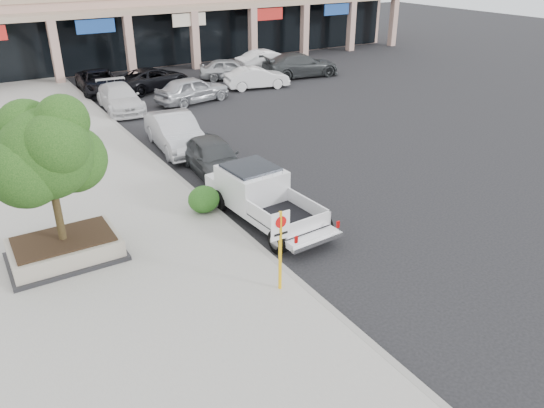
{
  "coord_description": "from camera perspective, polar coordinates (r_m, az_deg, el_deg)",
  "views": [
    {
      "loc": [
        -8.54,
        -11.0,
        8.41
      ],
      "look_at": [
        -0.87,
        1.5,
        1.28
      ],
      "focal_mm": 35.0,
      "sensor_mm": 36.0,
      "label": 1
    }
  ],
  "objects": [
    {
      "name": "curb_car_b",
      "position": [
        24.71,
        -10.35,
        7.6
      ],
      "size": [
        2.14,
        5.06,
        1.62
      ],
      "primitive_type": "imported",
      "rotation": [
        0.0,
        0.0,
        -0.09
      ],
      "color": "#AAACB2",
      "rests_on": "ground"
    },
    {
      "name": "lot_car_c",
      "position": [
        39.04,
        3.06,
        14.69
      ],
      "size": [
        5.87,
        2.96,
        1.64
      ],
      "primitive_type": "imported",
      "rotation": [
        0.0,
        0.0,
        1.45
      ],
      "color": "#2F3335",
      "rests_on": "ground"
    },
    {
      "name": "planter",
      "position": [
        16.65,
        -21.36,
        -4.5
      ],
      "size": [
        3.2,
        2.2,
        0.68
      ],
      "color": "black",
      "rests_on": "sidewalk"
    },
    {
      "name": "sidewalk",
      "position": [
        19.18,
        -19.17,
        -1.38
      ],
      "size": [
        8.0,
        52.0,
        0.15
      ],
      "primitive_type": "cube",
      "color": "gray",
      "rests_on": "ground"
    },
    {
      "name": "curb_car_a",
      "position": [
        21.71,
        -6.31,
        5.09
      ],
      "size": [
        2.11,
        4.5,
        1.49
      ],
      "primitive_type": "imported",
      "rotation": [
        0.0,
        0.0,
        -0.08
      ],
      "color": "#323538",
      "rests_on": "ground"
    },
    {
      "name": "lot_car_f",
      "position": [
        40.41,
        -0.27,
        15.1
      ],
      "size": [
        5.03,
        2.11,
        1.61
      ],
      "primitive_type": "imported",
      "rotation": [
        0.0,
        0.0,
        1.49
      ],
      "color": "white",
      "rests_on": "ground"
    },
    {
      "name": "lot_car_d",
      "position": [
        36.18,
        -12.79,
        13.03
      ],
      "size": [
        5.58,
        3.89,
        1.41
      ],
      "primitive_type": "imported",
      "rotation": [
        0.0,
        0.0,
        1.91
      ],
      "color": "black",
      "rests_on": "ground"
    },
    {
      "name": "hedge",
      "position": [
        18.3,
        -7.35,
        0.5
      ],
      "size": [
        1.1,
        0.99,
        0.93
      ],
      "primitive_type": "ellipsoid",
      "color": "#1F4914",
      "rests_on": "sidewalk"
    },
    {
      "name": "pickup_truck",
      "position": [
        17.61,
        -0.47,
        0.54
      ],
      "size": [
        2.38,
        5.58,
        1.72
      ],
      "primitive_type": null,
      "rotation": [
        0.0,
        0.0,
        0.07
      ],
      "color": "silver",
      "rests_on": "ground"
    },
    {
      "name": "curb_car_d",
      "position": [
        36.22,
        -18.17,
        12.39
      ],
      "size": [
        2.7,
        5.17,
        1.39
      ],
      "primitive_type": "imported",
      "rotation": [
        0.0,
        0.0,
        -0.08
      ],
      "color": "black",
      "rests_on": "ground"
    },
    {
      "name": "lot_car_e",
      "position": [
        38.25,
        -4.56,
        14.28
      ],
      "size": [
        4.6,
        3.35,
        1.46
      ],
      "primitive_type": "imported",
      "rotation": [
        0.0,
        0.0,
        1.14
      ],
      "color": "#A3A7AB",
      "rests_on": "ground"
    },
    {
      "name": "curb_car_c",
      "position": [
        31.73,
        -16.03,
        10.91
      ],
      "size": [
        2.37,
        5.05,
        1.42
      ],
      "primitive_type": "imported",
      "rotation": [
        0.0,
        0.0,
        -0.08
      ],
      "color": "silver",
      "rests_on": "ground"
    },
    {
      "name": "curb",
      "position": [
        20.19,
        -8.35,
        1.26
      ],
      "size": [
        0.2,
        52.0,
        0.15
      ],
      "primitive_type": "cube",
      "color": "gray",
      "rests_on": "ground"
    },
    {
      "name": "ground",
      "position": [
        16.27,
        5.41,
        -5.32
      ],
      "size": [
        120.0,
        120.0,
        0.0
      ],
      "primitive_type": "plane",
      "color": "black",
      "rests_on": "ground"
    },
    {
      "name": "lot_car_a",
      "position": [
        32.51,
        -8.57,
        12.08
      ],
      "size": [
        4.84,
        2.72,
        1.55
      ],
      "primitive_type": "imported",
      "rotation": [
        0.0,
        0.0,
        1.77
      ],
      "color": "#A8AAB0",
      "rests_on": "ground"
    },
    {
      "name": "planter_tree",
      "position": [
        15.62,
        -22.72,
        5.22
      ],
      "size": [
        2.9,
        2.55,
        4.0
      ],
      "color": "black",
      "rests_on": "planter"
    },
    {
      "name": "no_parking_sign",
      "position": [
        13.62,
        0.9,
        -3.91
      ],
      "size": [
        0.55,
        0.09,
        2.3
      ],
      "color": "#F9B60D",
      "rests_on": "sidewalk"
    },
    {
      "name": "lot_car_b",
      "position": [
        35.67,
        -1.64,
        13.43
      ],
      "size": [
        4.37,
        2.24,
        1.37
      ],
      "primitive_type": "imported",
      "rotation": [
        0.0,
        0.0,
        1.37
      ],
      "color": "silver",
      "rests_on": "ground"
    }
  ]
}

